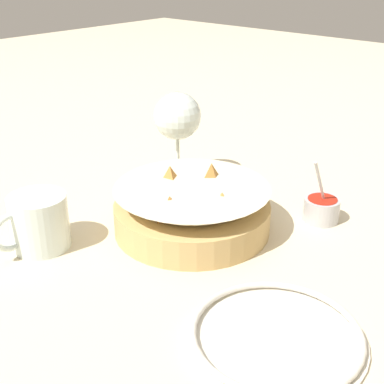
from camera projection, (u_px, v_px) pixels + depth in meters
The scene contains 6 objects.
ground_plane at pixel (176, 234), 0.86m from camera, with size 4.00×4.00×0.00m, color beige.
food_basket at pixel (192, 210), 0.86m from camera, with size 0.25×0.25×0.10m.
sauce_cup at pixel (321, 208), 0.90m from camera, with size 0.07×0.06×0.12m.
wine_glass at pixel (177, 118), 1.02m from camera, with size 0.09×0.09×0.17m.
beer_mug at pixel (39, 224), 0.81m from camera, with size 0.12×0.09×0.09m.
side_plate at pixel (276, 335), 0.63m from camera, with size 0.21×0.21×0.01m.
Camera 1 is at (0.55, 0.52, 0.42)m, focal length 50.00 mm.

